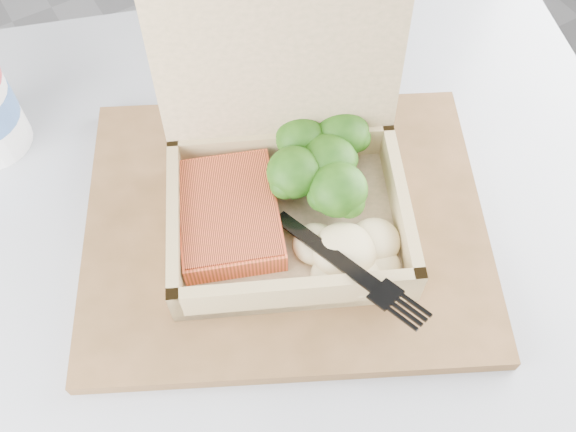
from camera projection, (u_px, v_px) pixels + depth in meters
cafe_table at (287, 342)px, 0.72m from camera, size 0.93×0.93×0.70m
serving_tray at (285, 225)px, 0.58m from camera, size 0.45×0.42×0.02m
takeout_container at (286, 171)px, 0.54m from camera, size 0.26×0.25×0.19m
salmon_fillet at (228, 215)px, 0.55m from camera, size 0.12×0.14×0.02m
broccoli_pile at (328, 166)px, 0.57m from camera, size 0.12×0.12×0.04m
mashed_potatoes at (344, 251)px, 0.53m from camera, size 0.09×0.08×0.03m
plastic_fork at (307, 234)px, 0.53m from camera, size 0.05×0.16×0.03m
receipt at (268, 65)px, 0.69m from camera, size 0.14×0.15×0.00m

